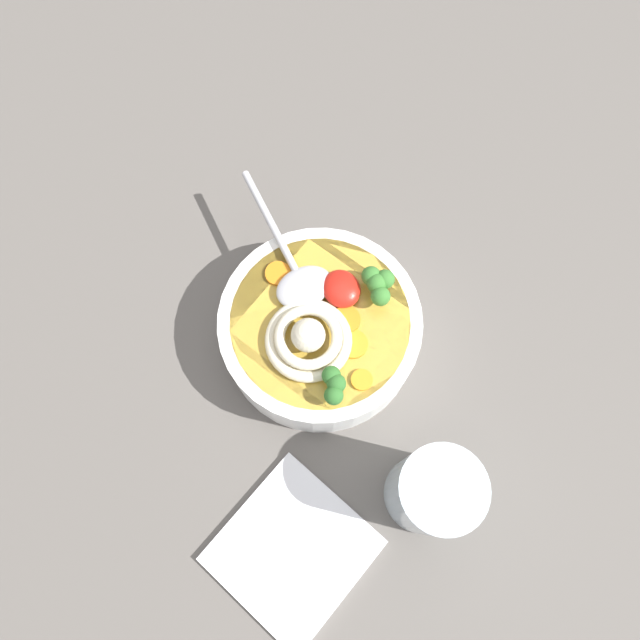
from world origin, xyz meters
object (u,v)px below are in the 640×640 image
Objects in this scene: noodle_pile at (309,338)px; folded_napkin at (293,550)px; soup_spoon at (298,276)px; drinking_glass at (432,492)px; soup_bowl at (320,329)px.

folded_napkin is (-16.39, 11.26, -7.32)cm from noodle_pile.
soup_spoon is at bearing -30.89° from folded_napkin.
folded_napkin is at bearing 82.27° from drinking_glass.
soup_bowl is at bearing 2.02° from drinking_glass.
soup_spoon is (5.06, -0.33, 3.95)cm from soup_bowl.
noodle_pile reaches higher than soup_spoon.
soup_bowl is 1.54× the size of folded_napkin.
soup_spoon is at bearing -20.57° from noodle_pile.
noodle_pile is at bearing 8.76° from drinking_glass.
drinking_glass is at bearing -177.98° from soup_bowl.
soup_bowl is 19.96cm from drinking_glass.
soup_bowl is 5.06cm from noodle_pile.
soup_spoon reaches higher than folded_napkin.
soup_spoon is at bearing -3.69° from soup_bowl.
drinking_glass is at bearing -97.73° from folded_napkin.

